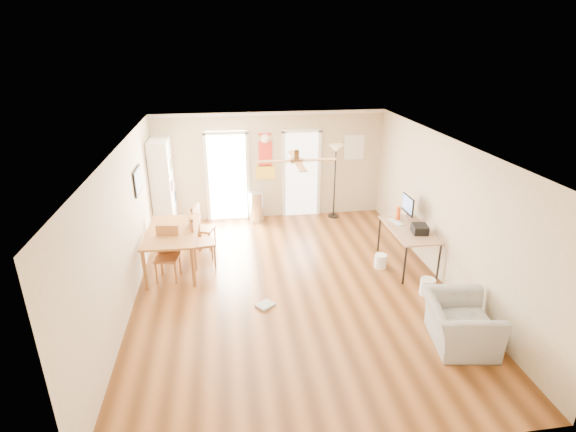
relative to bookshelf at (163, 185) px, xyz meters
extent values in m
plane|color=brown|center=(2.52, -3.10, -1.06)|extent=(7.00, 7.00, 0.00)
cube|color=red|center=(2.39, 0.38, 0.49)|extent=(0.46, 0.03, 1.10)
cube|color=white|center=(4.57, 0.37, 0.64)|extent=(0.50, 0.04, 0.60)
cube|color=black|center=(-0.21, -1.70, 0.64)|extent=(0.04, 0.66, 0.48)
cylinder|color=silver|center=(2.12, 0.09, -0.69)|extent=(0.40, 0.40, 0.75)
cube|color=silver|center=(4.72, -2.23, -0.27)|extent=(0.20, 0.40, 0.01)
cube|color=black|center=(4.97, -2.79, -0.20)|extent=(0.31, 0.35, 0.16)
cylinder|color=#D64A13|center=(4.82, -2.08, -0.15)|extent=(0.09, 0.09, 0.26)
cylinder|color=white|center=(4.33, -2.60, -0.92)|extent=(0.28, 0.28, 0.27)
cylinder|color=white|center=(4.81, -3.66, -0.91)|extent=(0.33, 0.33, 0.30)
cube|color=gray|center=(1.97, -3.63, -1.04)|extent=(0.36, 0.35, 0.04)
imported|color=#979893|center=(4.67, -4.99, -0.72)|extent=(1.08, 1.19, 0.69)
camera|label=1|loc=(1.43, -9.93, 3.12)|focal=27.60mm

